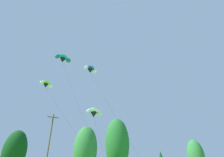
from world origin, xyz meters
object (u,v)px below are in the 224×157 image
parafoil_kite_low_lime_white (46,84)px  parafoil_kite_far_blue_white (91,69)px  utility_pole (48,147)px  parafoil_kite_mid_white (94,112)px  parafoil_kite_high_teal (63,59)px

parafoil_kite_low_lime_white → parafoil_kite_far_blue_white: bearing=-43.5°
utility_pole → parafoil_kite_mid_white: bearing=-55.4°
utility_pole → parafoil_kite_mid_white: 11.00m
parafoil_kite_high_teal → parafoil_kite_mid_white: bearing=-49.8°
parafoil_kite_low_lime_white → utility_pole: bearing=43.2°
utility_pole → parafoil_kite_low_lime_white: bearing=-136.8°
utility_pole → parafoil_kite_far_blue_white: 16.04m
parafoil_kite_mid_white → parafoil_kite_far_blue_white: parafoil_kite_far_blue_white is taller
parafoil_kite_far_blue_white → parafoil_kite_high_teal: bearing=120.0°
parafoil_kite_mid_white → parafoil_kite_low_lime_white: 11.77m
utility_pole → parafoil_kite_far_blue_white: size_ratio=0.70×
parafoil_kite_high_teal → parafoil_kite_far_blue_white: (4.32, -7.50, -5.93)m
utility_pole → parafoil_kite_high_teal: (-0.09, -1.40, 18.58)m
utility_pole → parafoil_kite_mid_white: size_ratio=1.15×
utility_pole → parafoil_kite_far_blue_white: (4.24, -8.89, 12.66)m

